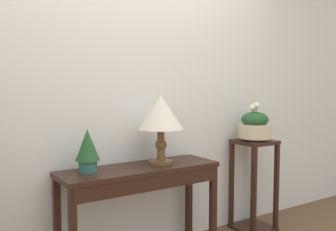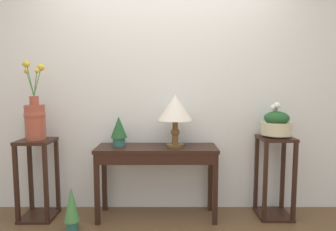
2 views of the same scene
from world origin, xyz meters
name	(u,v)px [view 1 (image 1 of 2)]	position (x,y,z in m)	size (l,w,h in m)	color
back_wall_with_art	(128,73)	(0.00, 1.34, 1.40)	(9.00, 0.10, 2.80)	silver
console_table	(141,182)	(-0.06, 1.04, 0.61)	(1.18, 0.38, 0.72)	black
table_lamp	(161,115)	(0.12, 1.06, 1.09)	(0.34, 0.34, 0.51)	brown
potted_plant_on_console	(88,149)	(-0.44, 1.10, 0.88)	(0.16, 0.16, 0.29)	#2D665B
pedestal_stand_right	(254,185)	(1.12, 1.08, 0.41)	(0.32, 0.32, 0.82)	black
planter_bowl_wide_right	(255,126)	(1.12, 1.08, 0.94)	(0.29, 0.29, 0.34)	beige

